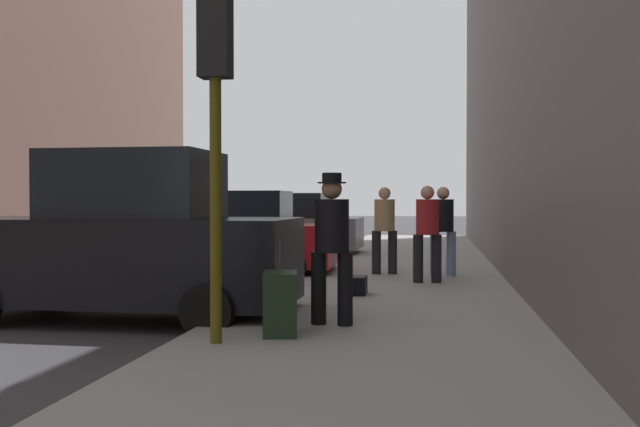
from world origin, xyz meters
TOP-DOWN VIEW (x-y plane):
  - sidewalk at (6.00, 0.00)m, footprint 4.00×40.00m
  - parked_black_suv at (2.65, -0.59)m, footprint 4.61×2.08m
  - parked_red_hatchback at (2.65, 4.65)m, footprint 4.26×2.18m
  - parked_gray_coupe at (2.65, 9.99)m, footprint 4.24×2.14m
  - fire_hydrant at (4.45, 5.97)m, footprint 0.42×0.22m
  - traffic_light at (4.50, -2.48)m, footprint 0.32×0.32m
  - pedestrian_with_fedora at (5.52, -1.25)m, footprint 0.52×0.44m
  - pedestrian_in_tan_coat at (5.74, 4.54)m, footprint 0.53×0.47m
  - pedestrian_in_red_jacket at (6.58, 3.20)m, footprint 0.51×0.43m
  - pedestrian_in_jeans at (6.87, 4.37)m, footprint 0.53×0.47m
  - rolling_suitcase at (5.05, -1.94)m, footprint 0.46×0.62m
  - duffel_bag at (5.51, 1.44)m, footprint 0.32×0.44m

SIDE VIEW (x-z plane):
  - sidewalk at x=6.00m, z-range 0.00..0.15m
  - duffel_bag at x=5.51m, z-range 0.15..0.43m
  - rolling_suitcase at x=5.05m, z-range -0.03..1.01m
  - fire_hydrant at x=4.45m, z-range 0.15..0.85m
  - parked_red_hatchback at x=2.65m, z-range -0.05..1.74m
  - parked_gray_coupe at x=2.65m, z-range -0.05..1.74m
  - parked_black_suv at x=2.65m, z-range -0.09..2.16m
  - pedestrian_in_tan_coat at x=5.74m, z-range 0.25..1.96m
  - pedestrian_in_red_jacket at x=6.58m, z-range 0.25..1.96m
  - pedestrian_in_jeans at x=6.87m, z-range 0.25..1.96m
  - pedestrian_with_fedora at x=5.52m, z-range 0.25..2.02m
  - traffic_light at x=4.50m, z-range 0.96..4.56m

